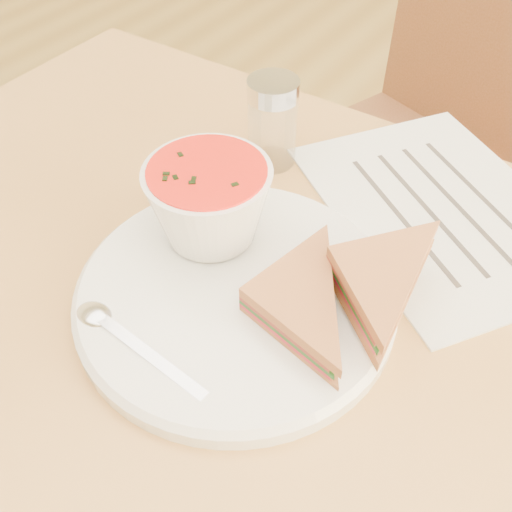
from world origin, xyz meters
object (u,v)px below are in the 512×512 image
Objects in this scene: chair_far at (396,169)px; plate at (236,294)px; dining_table at (240,447)px; soup_bowl at (210,206)px; condiment_shaker at (272,123)px.

chair_far is 3.23× the size of plate.
plate reaches higher than dining_table.
soup_bowl is at bearing 149.73° from dining_table.
dining_table is 9.21× the size of condiment_shaker.
dining_table is 0.48m from condiment_shaker.
soup_bowl is at bearing 144.35° from plate.
dining_table is 3.25× the size of plate.
chair_far reaches higher than plate.
dining_table is at bearing 113.30° from chair_far.
soup_bowl is (-0.01, -0.56, 0.31)m from chair_far.
chair_far is 7.96× the size of soup_bowl.
dining_table is at bearing 133.59° from plate.
condiment_shaker reaches higher than dining_table.
condiment_shaker is at bearing 100.85° from soup_bowl.
plate is at bearing -65.96° from condiment_shaker.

